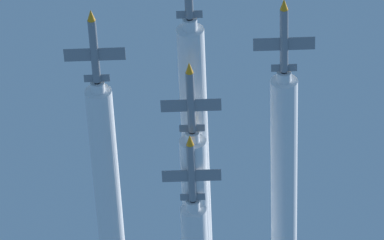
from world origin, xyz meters
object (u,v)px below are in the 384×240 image
Objects in this scene: jet_right_wingman at (94,49)px; jet_left_wingman at (284,38)px; jet_high_trail at (191,171)px; jet_slot at (191,100)px.

jet_left_wingman is at bearing 178.90° from jet_right_wingman.
jet_left_wingman reaches higher than jet_high_trail.
jet_right_wingman reaches higher than jet_slot.
jet_slot is (-13.41, -8.36, -1.58)m from jet_right_wingman.
jet_right_wingman reaches higher than jet_high_trail.
jet_right_wingman is at bearing 56.37° from jet_high_trail.
jet_high_trail is (13.89, -20.19, -4.22)m from jet_left_wingman.
jet_left_wingman is 26.98m from jet_right_wingman.
jet_left_wingman is at bearing 146.78° from jet_slot.
jet_slot is at bearing 91.69° from jet_high_trail.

